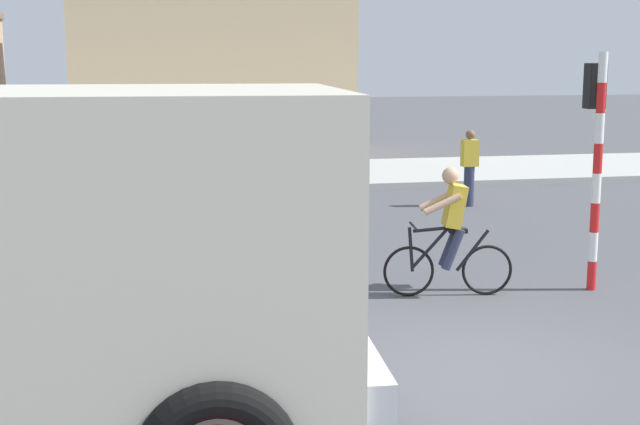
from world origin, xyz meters
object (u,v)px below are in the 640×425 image
(cyclist, at_px, (450,232))
(pedestrian_near_kerb, at_px, (469,166))
(traffic_light_pole, at_px, (596,138))
(car_red_near, at_px, (33,203))

(cyclist, xyz_separation_m, pedestrian_near_kerb, (2.88, 6.77, -0.02))
(cyclist, distance_m, pedestrian_near_kerb, 7.36)
(traffic_light_pole, relative_size, car_red_near, 0.77)
(cyclist, relative_size, pedestrian_near_kerb, 1.06)
(car_red_near, bearing_deg, traffic_light_pole, -27.06)
(cyclist, height_order, traffic_light_pole, traffic_light_pole)
(cyclist, height_order, car_red_near, cyclist)
(cyclist, bearing_deg, pedestrian_near_kerb, 66.96)
(car_red_near, xyz_separation_m, pedestrian_near_kerb, (8.55, 2.87, 0.03))
(cyclist, relative_size, traffic_light_pole, 0.54)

